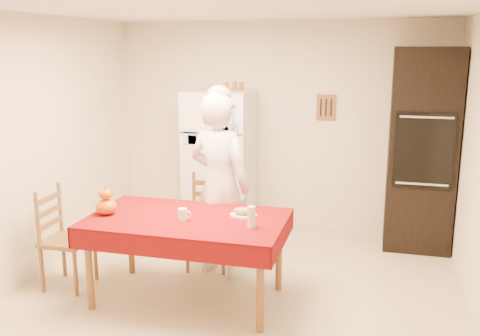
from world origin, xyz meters
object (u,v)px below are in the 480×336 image
(dining_table, at_px, (187,225))
(seated_woman, at_px, (220,185))
(refrigerator, at_px, (220,162))
(wine_glass, at_px, (251,217))
(pumpkin_lower, at_px, (106,207))
(coffee_mug, at_px, (182,214))
(chair_left, at_px, (61,234))
(oven_cabinet, at_px, (422,150))
(chair_far, at_px, (209,217))
(bread_plate, at_px, (243,215))

(dining_table, relative_size, seated_woman, 0.95)
(refrigerator, distance_m, wine_glass, 2.13)
(pumpkin_lower, bearing_deg, seated_woman, 41.09)
(dining_table, xyz_separation_m, seated_woman, (0.11, 0.62, 0.21))
(seated_woman, xyz_separation_m, coffee_mug, (-0.12, -0.69, -0.09))
(wine_glass, bearing_deg, refrigerator, 113.80)
(dining_table, distance_m, chair_left, 1.25)
(oven_cabinet, height_order, chair_left, oven_cabinet)
(chair_left, distance_m, wine_glass, 1.86)
(refrigerator, xyz_separation_m, dining_table, (0.26, -1.84, -0.16))
(dining_table, bearing_deg, oven_cabinet, 43.03)
(chair_far, height_order, bread_plate, chair_far)
(pumpkin_lower, bearing_deg, chair_far, 53.44)
(chair_left, distance_m, coffee_mug, 1.26)
(oven_cabinet, relative_size, seated_woman, 1.23)
(coffee_mug, bearing_deg, refrigerator, 97.40)
(oven_cabinet, bearing_deg, pumpkin_lower, -144.03)
(chair_far, bearing_deg, oven_cabinet, 20.88)
(oven_cabinet, distance_m, pumpkin_lower, 3.39)
(oven_cabinet, distance_m, wine_glass, 2.46)
(seated_woman, xyz_separation_m, wine_glass, (0.49, -0.72, -0.05))
(coffee_mug, bearing_deg, chair_far, 92.99)
(refrigerator, bearing_deg, seated_woman, -73.26)
(oven_cabinet, height_order, chair_far, oven_cabinet)
(refrigerator, bearing_deg, dining_table, -81.99)
(chair_left, height_order, pumpkin_lower, chair_left)
(seated_woman, distance_m, coffee_mug, 0.71)
(dining_table, relative_size, coffee_mug, 17.00)
(bread_plate, bearing_deg, chair_left, -173.94)
(chair_far, bearing_deg, chair_left, -152.14)
(chair_left, xyz_separation_m, seated_woman, (1.34, 0.65, 0.39))
(oven_cabinet, bearing_deg, bread_plate, -131.83)
(oven_cabinet, relative_size, dining_table, 1.29)
(refrigerator, bearing_deg, wine_glass, -66.20)
(oven_cabinet, xyz_separation_m, chair_left, (-3.25, -1.92, -0.59))
(pumpkin_lower, bearing_deg, chair_left, 172.69)
(seated_woman, bearing_deg, chair_far, -27.51)
(oven_cabinet, distance_m, dining_table, 2.79)
(pumpkin_lower, bearing_deg, wine_glass, -0.37)
(dining_table, distance_m, wine_glass, 0.63)
(chair_left, bearing_deg, chair_far, -56.12)
(dining_table, distance_m, seated_woman, 0.66)
(coffee_mug, distance_m, wine_glass, 0.61)
(pumpkin_lower, xyz_separation_m, bread_plate, (1.18, 0.25, -0.06))
(oven_cabinet, xyz_separation_m, wine_glass, (-1.42, -1.99, -0.25))
(dining_table, bearing_deg, coffee_mug, -97.81)
(refrigerator, bearing_deg, chair_left, -117.47)
(seated_woman, relative_size, bread_plate, 7.48)
(oven_cabinet, relative_size, bread_plate, 9.17)
(wine_glass, bearing_deg, seated_woman, 124.13)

